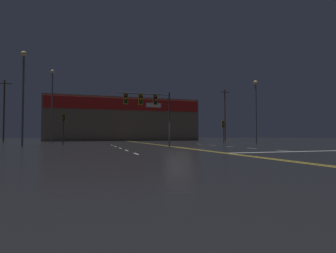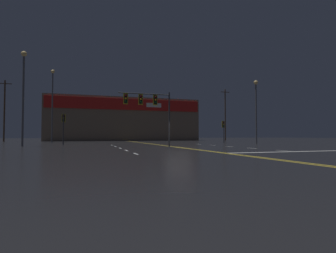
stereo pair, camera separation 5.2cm
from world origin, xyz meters
TOP-DOWN VIEW (x-y plane):
  - ground_plane at (0.00, 0.00)m, footprint 200.00×200.00m
  - road_markings at (1.05, -1.68)m, footprint 15.62×60.00m
  - traffic_signal_median at (-2.54, 1.53)m, footprint 4.97×0.36m
  - traffic_signal_corner_northeast at (11.10, 11.46)m, footprint 0.42×0.36m
  - traffic_signal_corner_northwest at (-10.56, 10.65)m, footprint 0.42×0.36m
  - streetlight_near_left at (-14.07, 6.85)m, footprint 0.56×0.56m
  - streetlight_near_right at (13.92, 7.64)m, footprint 0.56×0.56m
  - streetlight_far_left at (-12.95, 20.87)m, footprint 0.56×0.56m
  - building_backdrop at (0.00, 35.76)m, footprint 31.73×10.23m
  - utility_pole_row at (0.93, 30.52)m, footprint 46.42×0.26m

SIDE VIEW (x-z plane):
  - ground_plane at x=0.00m, z-range 0.00..0.00m
  - road_markings at x=1.05m, z-range 0.00..0.01m
  - traffic_signal_corner_northeast at x=11.10m, z-range 0.75..3.96m
  - traffic_signal_corner_northwest at x=-10.56m, z-range 0.85..4.48m
  - traffic_signal_median at x=-2.54m, z-range 1.49..6.73m
  - building_backdrop at x=0.00m, z-range 0.01..9.05m
  - streetlight_near_right at x=13.92m, z-range 1.26..9.82m
  - utility_pole_row at x=0.93m, z-range 0.03..11.69m
  - streetlight_near_left at x=-14.07m, z-range 1.31..10.90m
  - streetlight_far_left at x=-12.95m, z-range 1.38..12.56m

